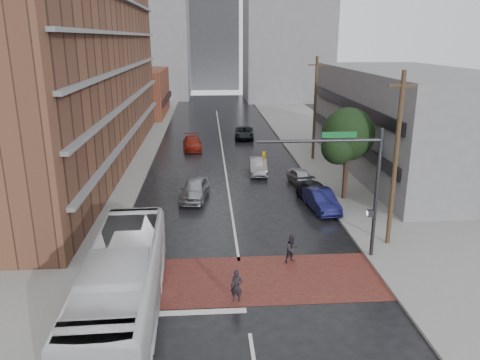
{
  "coord_description": "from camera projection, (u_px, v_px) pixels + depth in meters",
  "views": [
    {
      "loc": [
        -1.56,
        -20.4,
        11.58
      ],
      "look_at": [
        0.31,
        6.15,
        3.5
      ],
      "focal_mm": 35.0,
      "sensor_mm": 36.0,
      "label": 1
    }
  ],
  "objects": [
    {
      "name": "ground",
      "position": [
        242.0,
        285.0,
        22.94
      ],
      "size": [
        160.0,
        160.0,
        0.0
      ],
      "primitive_type": "plane",
      "color": "black",
      "rests_on": "ground"
    },
    {
      "name": "crosswalk",
      "position": [
        242.0,
        279.0,
        23.41
      ],
      "size": [
        14.0,
        5.0,
        0.02
      ],
      "primitive_type": "cube",
      "color": "brown",
      "rests_on": "ground"
    },
    {
      "name": "sidewalk_west",
      "position": [
        107.0,
        160.0,
        46.01
      ],
      "size": [
        9.0,
        90.0,
        0.15
      ],
      "primitive_type": "cube",
      "color": "gray",
      "rests_on": "ground"
    },
    {
      "name": "sidewalk_east",
      "position": [
        337.0,
        156.0,
        47.55
      ],
      "size": [
        9.0,
        90.0,
        0.15
      ],
      "primitive_type": "cube",
      "color": "gray",
      "rests_on": "ground"
    },
    {
      "name": "apartment_block",
      "position": [
        63.0,
        9.0,
        40.84
      ],
      "size": [
        10.0,
        44.0,
        28.0
      ],
      "primitive_type": "cube",
      "color": "brown",
      "rests_on": "ground"
    },
    {
      "name": "storefront_west",
      "position": [
        140.0,
        93.0,
        72.66
      ],
      "size": [
        8.0,
        16.0,
        7.0
      ],
      "primitive_type": "cube",
      "color": "brown",
      "rests_on": "ground"
    },
    {
      "name": "building_east",
      "position": [
        409.0,
        121.0,
        41.83
      ],
      "size": [
        11.0,
        26.0,
        9.0
      ],
      "primitive_type": "cube",
      "color": "gray",
      "rests_on": "ground"
    },
    {
      "name": "distant_tower_west",
      "position": [
        142.0,
        15.0,
        91.8
      ],
      "size": [
        18.0,
        16.0,
        32.0
      ],
      "primitive_type": "cube",
      "color": "gray",
      "rests_on": "ground"
    },
    {
      "name": "distant_tower_east",
      "position": [
        288.0,
        3.0,
        87.38
      ],
      "size": [
        16.0,
        14.0,
        36.0
      ],
      "primitive_type": "cube",
      "color": "gray",
      "rests_on": "ground"
    },
    {
      "name": "distant_tower_center",
      "position": [
        212.0,
        36.0,
        110.13
      ],
      "size": [
        12.0,
        10.0,
        24.0
      ],
      "primitive_type": "cube",
      "color": "gray",
      "rests_on": "ground"
    },
    {
      "name": "street_tree",
      "position": [
        348.0,
        138.0,
        33.62
      ],
      "size": [
        4.2,
        4.1,
        6.9
      ],
      "color": "#332319",
      "rests_on": "ground"
    },
    {
      "name": "signal_mast",
      "position": [
        351.0,
        176.0,
        24.34
      ],
      "size": [
        6.5,
        0.3,
        7.2
      ],
      "color": "#2D2D33",
      "rests_on": "ground"
    },
    {
      "name": "utility_pole_near",
      "position": [
        396.0,
        160.0,
        25.86
      ],
      "size": [
        1.6,
        0.26,
        10.0
      ],
      "color": "#473321",
      "rests_on": "ground"
    },
    {
      "name": "utility_pole_far",
      "position": [
        315.0,
        108.0,
        44.95
      ],
      "size": [
        1.6,
        0.26,
        10.0
      ],
      "color": "#473321",
      "rests_on": "ground"
    },
    {
      "name": "transit_bus",
      "position": [
        122.0,
        288.0,
        19.33
      ],
      "size": [
        3.16,
        12.22,
        3.38
      ],
      "primitive_type": "imported",
      "rotation": [
        0.0,
        0.0,
        0.03
      ],
      "color": "silver",
      "rests_on": "ground"
    },
    {
      "name": "pedestrian_a",
      "position": [
        237.0,
        286.0,
        21.26
      ],
      "size": [
        0.64,
        0.52,
        1.54
      ],
      "primitive_type": "imported",
      "rotation": [
        0.0,
        0.0,
        -0.29
      ],
      "color": "black",
      "rests_on": "ground"
    },
    {
      "name": "pedestrian_b",
      "position": [
        292.0,
        249.0,
        25.02
      ],
      "size": [
        0.91,
        0.83,
        1.53
      ],
      "primitive_type": "imported",
      "rotation": [
        0.0,
        0.0,
        0.4
      ],
      "color": "#262127",
      "rests_on": "ground"
    },
    {
      "name": "car_travel_a",
      "position": [
        195.0,
        189.0,
        34.89
      ],
      "size": [
        2.5,
        4.78,
        1.55
      ],
      "primitive_type": "imported",
      "rotation": [
        0.0,
        0.0,
        -0.15
      ],
      "color": "#9A9DA1",
      "rests_on": "ground"
    },
    {
      "name": "car_travel_b",
      "position": [
        258.0,
        166.0,
        41.55
      ],
      "size": [
        1.7,
        4.3,
        1.39
      ],
      "primitive_type": "imported",
      "rotation": [
        0.0,
        0.0,
        -0.05
      ],
      "color": "#929399",
      "rests_on": "ground"
    },
    {
      "name": "car_travel_c",
      "position": [
        192.0,
        143.0,
        50.67
      ],
      "size": [
        2.28,
        4.89,
        1.38
      ],
      "primitive_type": "imported",
      "rotation": [
        0.0,
        0.0,
        0.07
      ],
      "color": "maroon",
      "rests_on": "ground"
    },
    {
      "name": "suv_travel",
      "position": [
        244.0,
        133.0,
        56.32
      ],
      "size": [
        2.59,
        4.99,
        1.34
      ],
      "primitive_type": "imported",
      "rotation": [
        0.0,
        0.0,
        -0.08
      ],
      "color": "black",
      "rests_on": "ground"
    },
    {
      "name": "car_parked_near",
      "position": [
        321.0,
        200.0,
        32.7
      ],
      "size": [
        2.0,
        4.54,
        1.45
      ],
      "primitive_type": "imported",
      "rotation": [
        0.0,
        0.0,
        0.11
      ],
      "color": "#141547",
      "rests_on": "ground"
    },
    {
      "name": "car_parked_mid",
      "position": [
        316.0,
        193.0,
        34.3
      ],
      "size": [
        2.68,
        4.87,
        1.34
      ],
      "primitive_type": "imported",
      "rotation": [
        0.0,
        0.0,
        0.18
      ],
      "color": "black",
      "rests_on": "ground"
    },
    {
      "name": "car_parked_far",
      "position": [
        301.0,
        177.0,
        38.43
      ],
      "size": [
        2.09,
        3.95,
        1.28
      ],
      "primitive_type": "imported",
      "rotation": [
        0.0,
        0.0,
        0.16
      ],
      "color": "#A8ACB0",
      "rests_on": "ground"
    }
  ]
}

